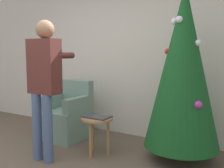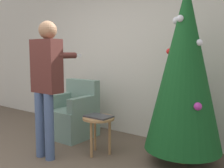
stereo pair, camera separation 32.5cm
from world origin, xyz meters
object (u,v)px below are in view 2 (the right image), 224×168
object	(u,v)px
armchair	(73,116)
side_stool	(99,123)
christmas_tree	(185,67)
person_standing	(47,76)

from	to	relation	value
armchair	side_stool	bearing A→B (deg)	-22.97
christmas_tree	person_standing	size ratio (longest dim) A/B	1.24
side_stool	christmas_tree	bearing A→B (deg)	21.35
person_standing	side_stool	size ratio (longest dim) A/B	3.46
armchair	christmas_tree	bearing A→B (deg)	1.46
person_standing	armchair	bearing A→B (deg)	113.49
armchair	side_stool	world-z (taller)	armchair
armchair	side_stool	size ratio (longest dim) A/B	1.80
person_standing	side_stool	bearing A→B (deg)	44.38
armchair	person_standing	size ratio (longest dim) A/B	0.52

